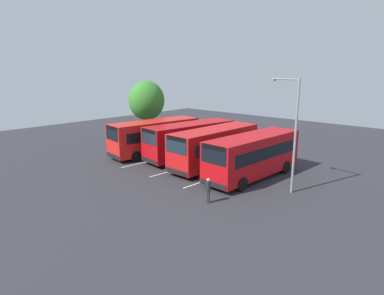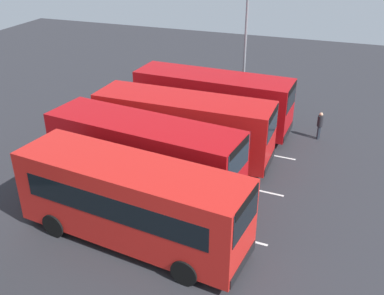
{
  "view_description": "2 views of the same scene",
  "coord_description": "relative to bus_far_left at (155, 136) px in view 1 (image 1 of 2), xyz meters",
  "views": [
    {
      "loc": [
        21.39,
        18.6,
        8.14
      ],
      "look_at": [
        0.5,
        -0.66,
        1.4
      ],
      "focal_mm": 30.8,
      "sensor_mm": 36.0,
      "label": 1
    },
    {
      "loc": [
        7.6,
        -17.77,
        11.17
      ],
      "look_at": [
        1.1,
        0.16,
        1.42
      ],
      "focal_mm": 41.79,
      "sensor_mm": 36.0,
      "label": 2
    }
  ],
  "objects": [
    {
      "name": "lane_stripe_inner_left",
      "position": [
        -0.73,
        5.43,
        -1.81
      ],
      "size": [
        11.44,
        0.84,
        0.01
      ],
      "primitive_type": "cube",
      "rotation": [
        0.0,
        0.0,
        -0.06
      ],
      "color": "silver",
      "rests_on": "ground"
    },
    {
      "name": "ground_plane",
      "position": [
        -0.73,
        5.43,
        -1.82
      ],
      "size": [
        60.66,
        60.66,
        0.0
      ],
      "primitive_type": "plane",
      "color": "#2B2B30"
    },
    {
      "name": "bus_far_left",
      "position": [
        0.0,
        0.0,
        0.0
      ],
      "size": [
        9.31,
        3.62,
        3.31
      ],
      "rotation": [
        0.0,
        0.0,
        -0.12
      ],
      "color": "red",
      "rests_on": "ground"
    },
    {
      "name": "bus_far_right",
      "position": [
        -0.29,
        11.01,
        0.0
      ],
      "size": [
        9.19,
        3.02,
        3.31
      ],
      "rotation": [
        0.0,
        0.0,
        -0.05
      ],
      "color": "#B70C11",
      "rests_on": "ground"
    },
    {
      "name": "bus_center_left",
      "position": [
        -1.19,
        3.62,
        0.0
      ],
      "size": [
        9.32,
        3.65,
        3.31
      ],
      "rotation": [
        0.0,
        0.0,
        -0.13
      ],
      "color": "#B70C11",
      "rests_on": "ground"
    },
    {
      "name": "lane_stripe_outer_left",
      "position": [
        -0.73,
        1.76,
        -1.81
      ],
      "size": [
        11.44,
        0.84,
        0.01
      ],
      "primitive_type": "cube",
      "rotation": [
        0.0,
        0.0,
        -0.06
      ],
      "color": "silver",
      "rests_on": "ground"
    },
    {
      "name": "bus_center_right",
      "position": [
        -0.59,
        7.03,
        0.0
      ],
      "size": [
        9.12,
        2.78,
        3.31
      ],
      "rotation": [
        0.0,
        0.0,
        -0.01
      ],
      "color": "red",
      "rests_on": "ground"
    },
    {
      "name": "street_lamp",
      "position": [
        0.55,
        14.46,
        2.59
      ],
      "size": [
        0.52,
        2.49,
        7.63
      ],
      "rotation": [
        0.0,
        0.0,
        -1.71
      ],
      "color": "gray",
      "rests_on": "ground"
    },
    {
      "name": "depot_tree",
      "position": [
        -3.88,
        -5.72,
        2.81
      ],
      "size": [
        4.29,
        3.86,
        6.91
      ],
      "color": "#4C3823",
      "rests_on": "ground"
    },
    {
      "name": "lane_stripe_inner_right",
      "position": [
        -0.73,
        9.09,
        -1.81
      ],
      "size": [
        11.44,
        0.84,
        0.01
      ],
      "primitive_type": "cube",
      "rotation": [
        0.0,
        0.0,
        -0.06
      ],
      "color": "silver",
      "rests_on": "ground"
    },
    {
      "name": "pedestrian",
      "position": [
        5.81,
        11.71,
        -0.87
      ],
      "size": [
        0.41,
        0.41,
        1.62
      ],
      "rotation": [
        0.0,
        0.0,
        2.8
      ],
      "color": "#232833",
      "rests_on": "ground"
    }
  ]
}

